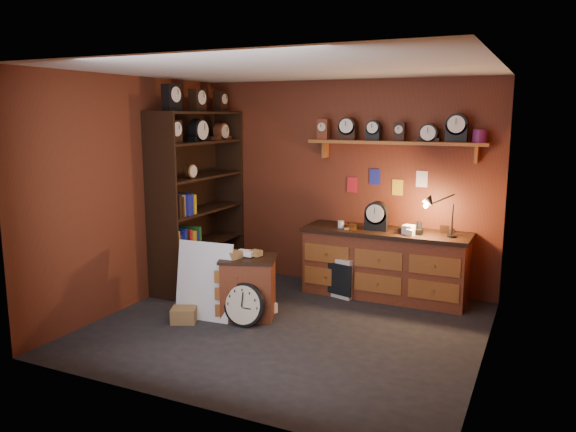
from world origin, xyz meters
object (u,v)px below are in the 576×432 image
(big_round_clock, at_px, (244,305))
(low_cabinet, at_px, (248,284))
(shelving_unit, at_px, (196,191))
(workbench, at_px, (385,260))

(big_round_clock, bearing_deg, low_cabinet, 109.68)
(shelving_unit, distance_m, big_round_clock, 2.03)
(shelving_unit, bearing_deg, low_cabinet, -34.29)
(workbench, bearing_deg, low_cabinet, -131.67)
(workbench, height_order, big_round_clock, workbench)
(shelving_unit, relative_size, big_round_clock, 5.37)
(shelving_unit, bearing_deg, big_round_clock, -39.69)
(low_cabinet, distance_m, big_round_clock, 0.32)
(shelving_unit, distance_m, low_cabinet, 1.75)
(big_round_clock, bearing_deg, workbench, 55.56)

